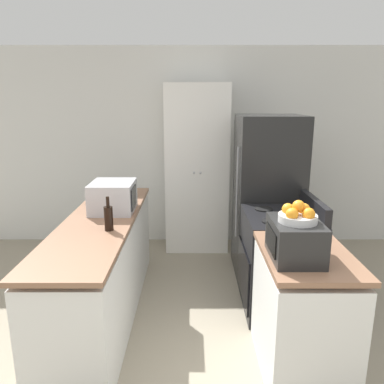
% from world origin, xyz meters
% --- Properties ---
extents(wall_back, '(7.00, 0.06, 2.60)m').
position_xyz_m(wall_back, '(0.00, 3.17, 1.30)').
color(wall_back, silver).
rests_on(wall_back, ground_plane).
extents(counter_left, '(0.60, 2.35, 0.92)m').
position_xyz_m(counter_left, '(-0.80, 1.28, 0.44)').
color(counter_left, silver).
rests_on(counter_left, ground_plane).
extents(counter_right, '(0.60, 0.87, 0.92)m').
position_xyz_m(counter_right, '(0.80, 0.54, 0.44)').
color(counter_right, silver).
rests_on(counter_right, ground_plane).
extents(pantry_cabinet, '(0.80, 0.49, 2.13)m').
position_xyz_m(pantry_cabinet, '(0.07, 2.88, 1.07)').
color(pantry_cabinet, white).
rests_on(pantry_cabinet, ground_plane).
extents(stove, '(0.66, 0.78, 1.08)m').
position_xyz_m(stove, '(0.82, 1.38, 0.47)').
color(stove, black).
rests_on(stove, ground_plane).
extents(refrigerator, '(0.72, 0.74, 1.78)m').
position_xyz_m(refrigerator, '(0.85, 2.18, 0.89)').
color(refrigerator, black).
rests_on(refrigerator, ground_plane).
extents(microwave, '(0.40, 0.44, 0.28)m').
position_xyz_m(microwave, '(-0.73, 1.53, 1.06)').
color(microwave, '#B2B2B7').
rests_on(microwave, counter_left).
extents(wine_bottle, '(0.07, 0.07, 0.28)m').
position_xyz_m(wine_bottle, '(-0.66, 0.99, 1.02)').
color(wine_bottle, black).
rests_on(wine_bottle, counter_left).
extents(toaster_oven, '(0.32, 0.42, 0.26)m').
position_xyz_m(toaster_oven, '(0.69, 0.45, 1.05)').
color(toaster_oven, black).
rests_on(toaster_oven, counter_right).
extents(fruit_bowl, '(0.25, 0.25, 0.15)m').
position_xyz_m(fruit_bowl, '(0.69, 0.43, 1.22)').
color(fruit_bowl, silver).
rests_on(fruit_bowl, toaster_oven).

